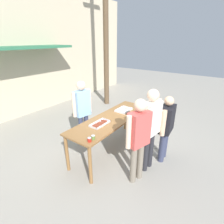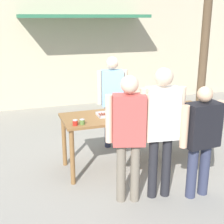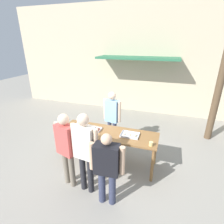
# 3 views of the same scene
# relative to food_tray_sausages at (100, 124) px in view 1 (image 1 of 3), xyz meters

# --- Properties ---
(ground_plane) EXTENTS (24.00, 24.00, 0.00)m
(ground_plane) POSITION_rel_food_tray_sausages_xyz_m (0.45, -0.02, -0.92)
(ground_plane) COLOR gray
(building_facade_back) EXTENTS (12.00, 1.11, 4.50)m
(building_facade_back) POSITION_rel_food_tray_sausages_xyz_m (0.45, 3.96, 1.34)
(building_facade_back) COLOR beige
(building_facade_back) RESTS_ON ground
(serving_table) EXTENTS (2.47, 0.78, 0.90)m
(serving_table) POSITION_rel_food_tray_sausages_xyz_m (0.45, -0.02, -0.12)
(serving_table) COLOR brown
(serving_table) RESTS_ON ground
(food_tray_sausages) EXTENTS (0.48, 0.24, 0.04)m
(food_tray_sausages) POSITION_rel_food_tray_sausages_xyz_m (0.00, 0.00, 0.00)
(food_tray_sausages) COLOR silver
(food_tray_sausages) RESTS_ON serving_table
(food_tray_buns) EXTENTS (0.44, 0.31, 0.06)m
(food_tray_buns) POSITION_rel_food_tray_sausages_xyz_m (1.01, -0.00, 0.00)
(food_tray_buns) COLOR silver
(food_tray_buns) RESTS_ON serving_table
(condiment_jar_mustard) EXTENTS (0.07, 0.07, 0.08)m
(condiment_jar_mustard) POSITION_rel_food_tray_sausages_xyz_m (-0.65, -0.29, 0.03)
(condiment_jar_mustard) COLOR #B22319
(condiment_jar_mustard) RESTS_ON serving_table
(condiment_jar_ketchup) EXTENTS (0.07, 0.07, 0.08)m
(condiment_jar_ketchup) POSITION_rel_food_tray_sausages_xyz_m (-0.55, -0.29, 0.03)
(condiment_jar_ketchup) COLOR #567A38
(condiment_jar_ketchup) RESTS_ON serving_table
(beer_cup) EXTENTS (0.09, 0.09, 0.09)m
(beer_cup) POSITION_rel_food_tray_sausages_xyz_m (1.53, -0.28, 0.03)
(beer_cup) COLOR #DBC67A
(beer_cup) RESTS_ON serving_table
(person_server_behind_table) EXTENTS (0.55, 0.28, 1.72)m
(person_server_behind_table) POSITION_rel_food_tray_sausages_xyz_m (0.28, 0.79, 0.12)
(person_server_behind_table) COLOR #333851
(person_server_behind_table) RESTS_ON ground
(person_customer_holding_hotdog) EXTENTS (0.58, 0.33, 1.72)m
(person_customer_holding_hotdog) POSITION_rel_food_tray_sausages_xyz_m (-0.11, -1.01, 0.11)
(person_customer_holding_hotdog) COLOR #756B5B
(person_customer_holding_hotdog) RESTS_ON ground
(person_customer_with_cup) EXTENTS (0.67, 0.29, 1.55)m
(person_customer_with_cup) POSITION_rel_food_tray_sausages_xyz_m (0.85, -1.20, -0.01)
(person_customer_with_cup) COLOR #333851
(person_customer_with_cup) RESTS_ON ground
(person_customer_waiting_in_line) EXTENTS (0.60, 0.28, 1.79)m
(person_customer_waiting_in_line) POSITION_rel_food_tray_sausages_xyz_m (0.33, -1.04, 0.16)
(person_customer_waiting_in_line) COLOR #232328
(person_customer_waiting_in_line) RESTS_ON ground
(utility_pole) EXTENTS (1.10, 0.21, 6.45)m
(utility_pole) POSITION_rel_food_tray_sausages_xyz_m (3.17, 2.22, 2.40)
(utility_pole) COLOR brown
(utility_pole) RESTS_ON ground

